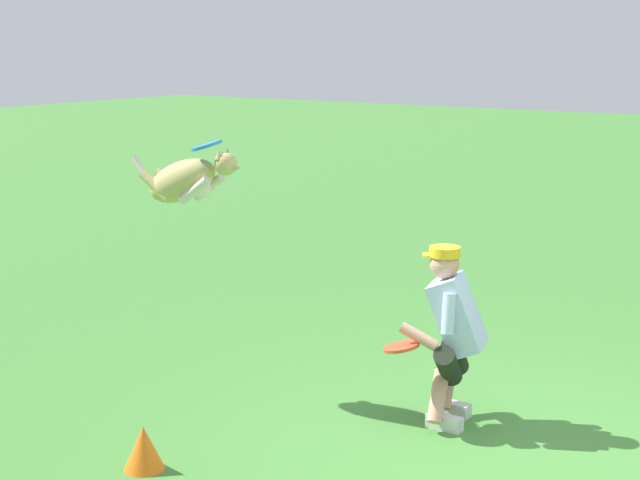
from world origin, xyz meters
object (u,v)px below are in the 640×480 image
Objects in this scene: frisbee_flying at (207,145)px; frisbee_held at (401,347)px; person at (452,330)px; training_cone at (144,448)px; dog at (187,180)px.

frisbee_flying is 0.92× the size of frisbee_held.
frisbee_flying reaches higher than frisbee_held.
person is 4.99× the size of frisbee_held.
training_cone is at bearing 40.53° from person.
frisbee_flying reaches higher than dog.
dog is 3.61× the size of training_cone.
dog reaches higher than frisbee_held.
dog is 2.10m from training_cone.
frisbee_flying is (1.77, 0.55, 1.25)m from person.
training_cone is at bearing 111.75° from frisbee_flying.
person is 2.28m from training_cone.
dog reaches higher than person.
person is at bearing -127.06° from frisbee_held.
training_cone is (1.03, 1.51, -0.46)m from frisbee_held.
dog reaches higher than training_cone.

